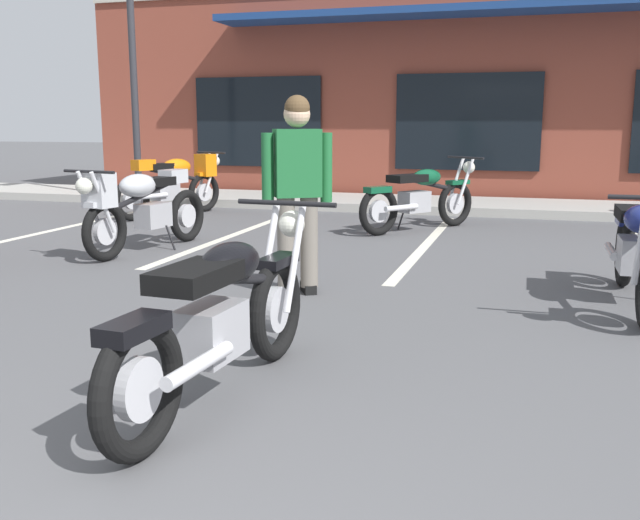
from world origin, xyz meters
name	(u,v)px	position (x,y,z in m)	size (l,w,h in m)	color
ground_plane	(349,329)	(0.00, 3.56, 0.00)	(80.00, 80.00, 0.00)	#515154
sidewalk_kerb	(458,205)	(0.00, 10.96, 0.07)	(22.00, 1.80, 0.14)	#A8A59E
brick_storefront_building	(481,94)	(0.00, 14.91, 2.05)	(14.97, 6.76, 4.09)	brown
painted_stall_lines	(427,243)	(0.00, 7.36, 0.00)	(10.22, 4.80, 0.01)	silver
motorcycle_foreground_classic	(221,315)	(-0.32, 2.08, 0.46)	(0.66, 2.11, 0.98)	black
motorcycle_red_sportbike	(637,249)	(2.02, 4.84, 0.46)	(0.66, 2.11, 0.98)	black
motorcycle_black_cruiser	(420,197)	(-0.26, 8.42, 0.46)	(1.47, 1.80, 0.98)	black
motorcycle_green_cafe_racer	(141,206)	(-3.01, 5.87, 0.53)	(0.74, 2.10, 0.98)	black
motorcycle_cream_vintage	(175,182)	(-4.20, 8.91, 0.53)	(1.07, 2.01, 0.98)	black
person_in_black_shirt	(297,183)	(-0.69, 4.46, 0.95)	(0.57, 0.41, 1.68)	black
parking_lot_lamp_post	(127,17)	(-5.41, 9.75, 3.17)	(0.24, 0.76, 4.88)	#2D2D33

